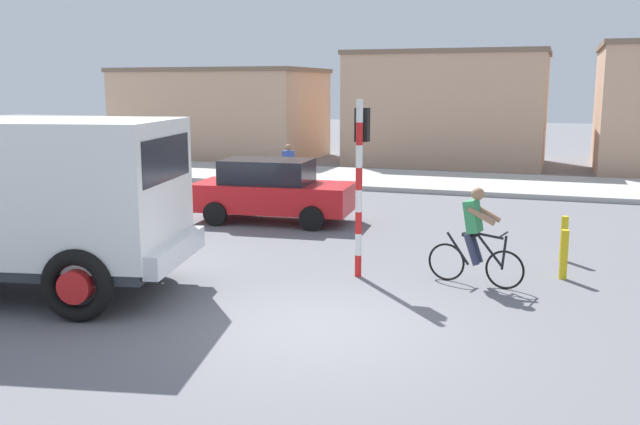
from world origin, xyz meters
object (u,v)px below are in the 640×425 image
Objects in this scene: truck_foreground at (18,195)px; car_red_near at (272,190)px; bollard_near at (564,255)px; bollard_far at (564,239)px; cyclist at (475,236)px; traffic_light_pole at (360,163)px; pedestrian_near_kerb at (288,169)px.

truck_foreground is 7.30m from car_red_near.
bollard_near is (8.57, 3.85, -1.22)m from truck_foreground.
cyclist is at bearing -122.71° from bollard_far.
truck_foreground is at bearing -150.20° from traffic_light_pole.
pedestrian_near_kerb is at bearing 137.84° from bollard_near.
bollard_near is 1.00× the size of bollard_far.
bollard_far is (3.54, 2.37, -1.62)m from traffic_light_pole.
bollard_near is (8.30, -7.51, -0.40)m from pedestrian_near_kerb.
traffic_light_pole is at bearing -146.16° from bollard_far.
bollard_near is (3.54, 0.97, -1.62)m from traffic_light_pole.
car_red_near is at bearing 155.39° from bollard_near.
pedestrian_near_kerb is (0.27, 11.37, -0.82)m from truck_foreground.
traffic_light_pole is 3.56× the size of bollard_near.
pedestrian_near_kerb is 10.31m from bollard_far.
car_red_near is at bearing -73.88° from pedestrian_near_kerb.
traffic_light_pole is at bearing -177.91° from cyclist.
pedestrian_near_kerb reaches higher than bollard_near.
traffic_light_pole is 4.01m from bollard_near.
pedestrian_near_kerb is (-6.82, 8.41, -0.02)m from cyclist.
bollard_near and bollard_far have the same top height.
cyclist is at bearing -148.68° from bollard_near.
cyclist reaches higher than bollard_near.
truck_foreground is 3.58× the size of pedestrian_near_kerb.
pedestrian_near_kerb is 11.20m from bollard_near.
traffic_light_pole reaches higher than bollard_near.
truck_foreground is 3.38× the size of cyclist.
cyclist is 1.91× the size of bollard_far.
car_red_near is at bearing 165.43° from bollard_far.
car_red_near is at bearing 77.98° from truck_foreground.
bollard_far is at bearing 90.00° from bollard_near.
cyclist reaches higher than pedestrian_near_kerb.
traffic_light_pole reaches higher than bollard_far.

